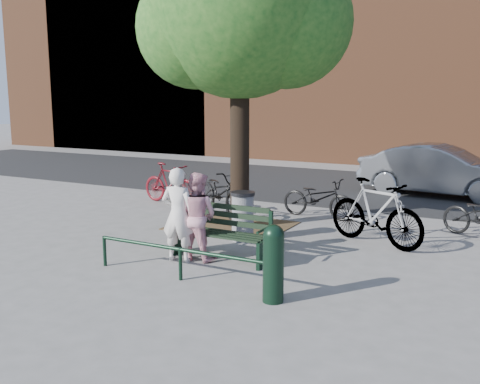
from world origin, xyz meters
The scene contains 16 objects.
ground centered at (0.00, 0.00, 0.00)m, with size 90.00×90.00×0.00m, color gray.
dirt_pit centered at (-1.00, 2.20, 0.01)m, with size 2.40×2.00×0.02m, color brown.
road centered at (0.00, 8.50, 0.01)m, with size 40.00×7.00×0.01m, color black.
townhouse_row centered at (0.17, 16.00, 6.25)m, with size 45.00×4.00×14.00m.
park_bench centered at (0.00, 0.08, 0.48)m, with size 1.74×0.54×0.97m.
guard_railing centered at (0.00, -1.20, 0.40)m, with size 3.06×0.06×0.51m.
street_tree centered at (-0.75, 2.20, 4.42)m, with size 4.20×3.80×6.50m.
person_left centered at (-0.58, -0.40, 0.80)m, with size 0.58×0.38×1.60m, color silver.
person_right centered at (-0.36, -0.17, 0.75)m, with size 0.73×0.57×1.50m, color pink.
bollard centered at (1.60, -1.33, 0.57)m, with size 0.29×0.29×1.07m.
litter_bin centered at (-0.24, 1.28, 0.48)m, with size 0.47×0.47×0.96m.
bicycle_a centered at (-1.72, 2.96, 0.55)m, with size 0.74×2.11×1.11m, color black.
bicycle_b centered at (-3.65, 3.67, 0.53)m, with size 0.50×1.77×1.06m, color #540C12.
bicycle_c centered at (0.36, 3.87, 0.46)m, with size 0.61×1.75×0.92m, color black.
bicycle_d centered at (2.09, 2.20, 0.62)m, with size 0.58×2.07×1.24m, color gray.
parked_car centered at (2.42, 8.13, 0.72)m, with size 1.53×4.38×1.44m, color slate.
Camera 1 is at (4.45, -7.62, 2.72)m, focal length 40.00 mm.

